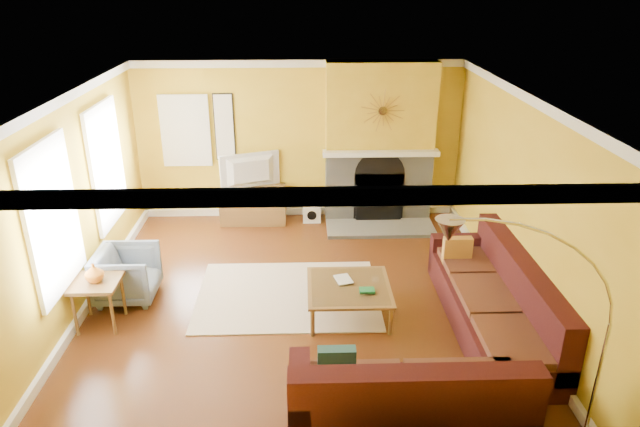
{
  "coord_description": "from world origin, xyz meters",
  "views": [
    {
      "loc": [
        0.06,
        -6.44,
        3.99
      ],
      "look_at": [
        0.28,
        0.4,
        1.09
      ],
      "focal_mm": 32.0,
      "sensor_mm": 36.0,
      "label": 1
    }
  ],
  "objects_px": {
    "media_console": "(253,205)",
    "side_table": "(99,303)",
    "coffee_table": "(349,300)",
    "arc_lamp": "(528,350)",
    "sectional_sofa": "(416,311)",
    "armchair": "(127,274)"
  },
  "relations": [
    {
      "from": "media_console",
      "to": "arc_lamp",
      "type": "height_order",
      "value": "arc_lamp"
    },
    {
      "from": "coffee_table",
      "to": "side_table",
      "type": "bearing_deg",
      "value": -177.35
    },
    {
      "from": "side_table",
      "to": "arc_lamp",
      "type": "xyz_separation_m",
      "value": [
        4.29,
        -2.24,
        0.86
      ]
    },
    {
      "from": "media_console",
      "to": "side_table",
      "type": "height_order",
      "value": "media_console"
    },
    {
      "from": "sectional_sofa",
      "to": "side_table",
      "type": "height_order",
      "value": "sectional_sofa"
    },
    {
      "from": "side_table",
      "to": "media_console",
      "type": "bearing_deg",
      "value": 62.47
    },
    {
      "from": "sectional_sofa",
      "to": "media_console",
      "type": "relative_size",
      "value": 3.14
    },
    {
      "from": "sectional_sofa",
      "to": "armchair",
      "type": "bearing_deg",
      "value": 162.19
    },
    {
      "from": "armchair",
      "to": "arc_lamp",
      "type": "xyz_separation_m",
      "value": [
        4.13,
        -2.87,
        0.81
      ]
    },
    {
      "from": "media_console",
      "to": "coffee_table",
      "type": "bearing_deg",
      "value": -64.44
    },
    {
      "from": "armchair",
      "to": "side_table",
      "type": "bearing_deg",
      "value": 164.91
    },
    {
      "from": "coffee_table",
      "to": "arc_lamp",
      "type": "bearing_deg",
      "value": -62.26
    },
    {
      "from": "arc_lamp",
      "to": "coffee_table",
      "type": "bearing_deg",
      "value": 117.74
    },
    {
      "from": "sectional_sofa",
      "to": "arc_lamp",
      "type": "xyz_separation_m",
      "value": [
        0.54,
        -1.71,
        0.71
      ]
    },
    {
      "from": "media_console",
      "to": "arc_lamp",
      "type": "bearing_deg",
      "value": -63.46
    },
    {
      "from": "armchair",
      "to": "arc_lamp",
      "type": "height_order",
      "value": "arc_lamp"
    },
    {
      "from": "coffee_table",
      "to": "arc_lamp",
      "type": "relative_size",
      "value": 0.44
    },
    {
      "from": "coffee_table",
      "to": "media_console",
      "type": "height_order",
      "value": "media_console"
    },
    {
      "from": "armchair",
      "to": "arc_lamp",
      "type": "bearing_deg",
      "value": -124.78
    },
    {
      "from": "side_table",
      "to": "arc_lamp",
      "type": "bearing_deg",
      "value": -27.58
    },
    {
      "from": "sectional_sofa",
      "to": "coffee_table",
      "type": "height_order",
      "value": "sectional_sofa"
    },
    {
      "from": "media_console",
      "to": "side_table",
      "type": "relative_size",
      "value": 1.84
    }
  ]
}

